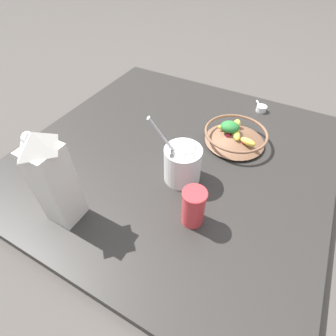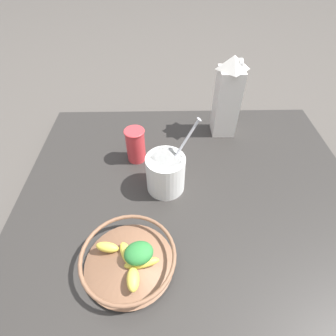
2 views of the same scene
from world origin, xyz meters
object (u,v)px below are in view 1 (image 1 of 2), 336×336
at_px(milk_carton, 53,179).
at_px(yogurt_tub, 183,163).
at_px(fruit_bowl, 235,135).
at_px(drinking_cup, 193,206).

height_order(milk_carton, yogurt_tub, milk_carton).
xyz_separation_m(fruit_bowl, milk_carton, (0.55, -0.32, 0.12)).
distance_m(fruit_bowl, drinking_cup, 0.40).
bearing_deg(fruit_bowl, yogurt_tub, -19.68).
relative_size(fruit_bowl, yogurt_tub, 0.99).
height_order(yogurt_tub, drinking_cup, yogurt_tub).
distance_m(fruit_bowl, milk_carton, 0.65).
distance_m(milk_carton, yogurt_tub, 0.38).
height_order(fruit_bowl, milk_carton, milk_carton).
xyz_separation_m(fruit_bowl, yogurt_tub, (0.26, -0.09, 0.03)).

